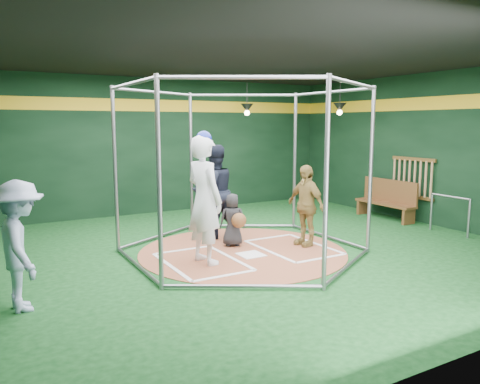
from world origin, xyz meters
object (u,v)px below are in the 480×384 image
batter_figure (204,199)px  visitor_leopard (306,205)px  dugout_bench (387,199)px  umpire (214,192)px

batter_figure → visitor_leopard: size_ratio=1.42×
batter_figure → dugout_bench: batter_figure is taller
visitor_leopard → dugout_bench: visitor_leopard is taller
umpire → dugout_bench: bearing=171.5°
visitor_leopard → dugout_bench: bearing=101.5°
batter_figure → visitor_leopard: batter_figure is taller
visitor_leopard → umpire: (-1.26, 1.41, 0.18)m
visitor_leopard → umpire: size_ratio=0.82×
batter_figure → umpire: (0.92, 1.50, -0.14)m
umpire → dugout_bench: umpire is taller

